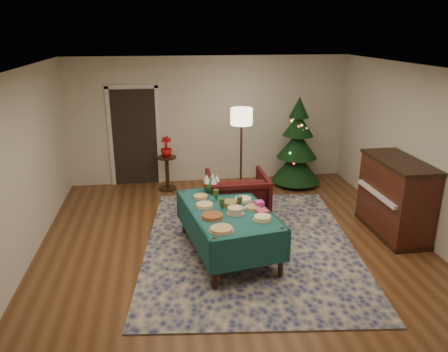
{
  "coord_description": "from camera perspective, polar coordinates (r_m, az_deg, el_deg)",
  "views": [
    {
      "loc": [
        -1.03,
        -5.73,
        3.23
      ],
      "look_at": [
        -0.05,
        0.94,
        0.94
      ],
      "focal_mm": 35.0,
      "sensor_mm": 36.0,
      "label": 1
    }
  ],
  "objects": [
    {
      "name": "rug",
      "position": [
        6.96,
        3.35,
        -8.86
      ],
      "size": [
        3.65,
        4.53,
        0.02
      ],
      "primitive_type": "cube",
      "rotation": [
        0.0,
        0.0,
        -0.11
      ],
      "color": "navy",
      "rests_on": "ground"
    },
    {
      "name": "platter_1",
      "position": [
        6.0,
        5.04,
        -5.52
      ],
      "size": [
        0.27,
        0.27,
        0.06
      ],
      "color": "silver",
      "rests_on": "buffet_table"
    },
    {
      "name": "piano",
      "position": [
        7.61,
        21.43,
        -2.69
      ],
      "size": [
        0.69,
        1.46,
        1.26
      ],
      "color": "black",
      "rests_on": "ground"
    },
    {
      "name": "room_shell",
      "position": [
        6.12,
        1.78,
        0.84
      ],
      "size": [
        7.0,
        7.0,
        7.0
      ],
      "color": "#593319",
      "rests_on": "ground"
    },
    {
      "name": "platter_7",
      "position": [
        6.65,
        2.51,
        -3.05
      ],
      "size": [
        0.29,
        0.29,
        0.04
      ],
      "color": "silver",
      "rests_on": "buffet_table"
    },
    {
      "name": "armchair",
      "position": [
        7.47,
        1.72,
        -2.65
      ],
      "size": [
        0.99,
        0.92,
        1.01
      ],
      "primitive_type": "imported",
      "rotation": [
        0.0,
        0.0,
        3.14
      ],
      "color": "#3D0D0D",
      "rests_on": "ground"
    },
    {
      "name": "side_table",
      "position": [
        9.19,
        -7.42,
        0.3
      ],
      "size": [
        0.4,
        0.4,
        0.72
      ],
      "color": "black",
      "rests_on": "ground"
    },
    {
      "name": "platter_8",
      "position": [
        6.75,
        -3.07,
        -2.72
      ],
      "size": [
        0.25,
        0.25,
        0.04
      ],
      "color": "silver",
      "rests_on": "buffet_table"
    },
    {
      "name": "platter_4",
      "position": [
        6.36,
        3.79,
        -4.11
      ],
      "size": [
        0.26,
        0.26,
        0.04
      ],
      "color": "silver",
      "rests_on": "buffet_table"
    },
    {
      "name": "goblet_2",
      "position": [
        6.28,
        -0.27,
        -3.66
      ],
      "size": [
        0.08,
        0.08,
        0.17
      ],
      "color": "#2D471E",
      "rests_on": "buffet_table"
    },
    {
      "name": "potted_plant",
      "position": [
        9.05,
        -7.55,
        3.22
      ],
      "size": [
        0.23,
        0.42,
        0.23
      ],
      "primitive_type": "imported",
      "color": "#B10D0C",
      "rests_on": "side_table"
    },
    {
      "name": "doorway",
      "position": [
        9.47,
        -11.61,
        5.34
      ],
      "size": [
        1.08,
        0.04,
        2.16
      ],
      "color": "black",
      "rests_on": "ground"
    },
    {
      "name": "goblet_0",
      "position": [
        6.62,
        -1.04,
        -2.48
      ],
      "size": [
        0.08,
        0.08,
        0.17
      ],
      "color": "#2D471E",
      "rests_on": "buffet_table"
    },
    {
      "name": "floor_lamp",
      "position": [
        8.56,
        2.3,
        7.08
      ],
      "size": [
        0.43,
        0.43,
        1.77
      ],
      "color": "#A57F3F",
      "rests_on": "ground"
    },
    {
      "name": "buffet_table",
      "position": [
        6.43,
        0.49,
        -5.43
      ],
      "size": [
        1.42,
        2.07,
        0.74
      ],
      "color": "black",
      "rests_on": "ground"
    },
    {
      "name": "centerpiece",
      "position": [
        6.98,
        -1.64,
        -1.0
      ],
      "size": [
        0.27,
        0.27,
        0.31
      ],
      "color": "#1E4C1E",
      "rests_on": "buffet_table"
    },
    {
      "name": "platter_5",
      "position": [
        6.41,
        -2.58,
        -3.86
      ],
      "size": [
        0.29,
        0.29,
        0.05
      ],
      "color": "silver",
      "rests_on": "buffet_table"
    },
    {
      "name": "platter_6",
      "position": [
        6.44,
        0.78,
        -3.63
      ],
      "size": [
        0.28,
        0.28,
        0.07
      ],
      "color": "silver",
      "rests_on": "buffet_table"
    },
    {
      "name": "napkin_stack",
      "position": [
        6.25,
        4.99,
        -4.59
      ],
      "size": [
        0.17,
        0.17,
        0.04
      ],
      "primitive_type": "cube",
      "rotation": [
        0.0,
        0.0,
        0.17
      ],
      "color": "#E03E59",
      "rests_on": "buffet_table"
    },
    {
      "name": "goblet_1",
      "position": [
        6.36,
        2.05,
        -3.37
      ],
      "size": [
        0.08,
        0.08,
        0.17
      ],
      "color": "#2D471E",
      "rests_on": "buffet_table"
    },
    {
      "name": "platter_0",
      "position": [
        5.68,
        -0.35,
        -6.98
      ],
      "size": [
        0.34,
        0.34,
        0.05
      ],
      "color": "silver",
      "rests_on": "buffet_table"
    },
    {
      "name": "platter_3",
      "position": [
        6.16,
        1.48,
        -4.57
      ],
      "size": [
        0.25,
        0.25,
        0.1
      ],
      "color": "silver",
      "rests_on": "buffet_table"
    },
    {
      "name": "gift_box",
      "position": [
        6.4,
        4.63,
        -3.71
      ],
      "size": [
        0.14,
        0.14,
        0.1
      ],
      "primitive_type": "cube",
      "rotation": [
        0.0,
        0.0,
        0.17
      ],
      "color": "#D43BAB",
      "rests_on": "buffet_table"
    },
    {
      "name": "platter_2",
      "position": [
        6.05,
        -1.55,
        -5.27
      ],
      "size": [
        0.34,
        0.34,
        0.05
      ],
      "color": "silver",
      "rests_on": "buffet_table"
    },
    {
      "name": "christmas_tree",
      "position": [
        9.39,
        9.53,
        3.83
      ],
      "size": [
        1.09,
        1.09,
        1.9
      ],
      "color": "black",
      "rests_on": "ground"
    }
  ]
}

